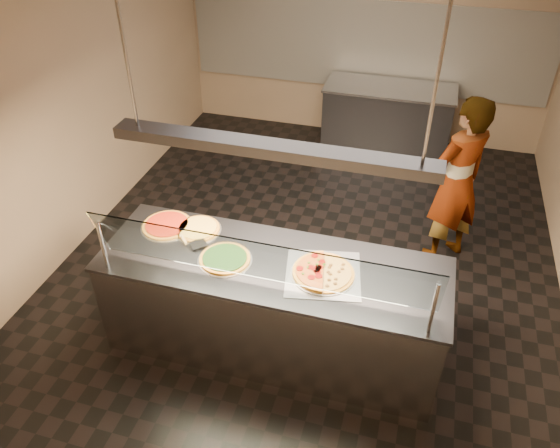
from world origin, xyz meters
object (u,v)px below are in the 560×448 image
(heat_lamp_housing, at_px, (271,149))
(pizza_spatula, at_px, (190,240))
(pizza_tomato, at_px, (167,225))
(half_pizza_sausage, at_px, (338,275))
(prep_table, at_px, (387,119))
(worker, at_px, (457,182))
(half_pizza_pepperoni, at_px, (309,268))
(perforated_tray, at_px, (323,274))
(pizza_spinach, at_px, (225,258))
(serving_counter, at_px, (273,305))
(sneeze_guard, at_px, (259,262))
(pizza_cheese, at_px, (198,228))

(heat_lamp_housing, bearing_deg, pizza_spatula, 175.58)
(pizza_tomato, bearing_deg, heat_lamp_housing, -12.34)
(heat_lamp_housing, bearing_deg, half_pizza_sausage, -2.66)
(prep_table, relative_size, worker, 0.96)
(half_pizza_pepperoni, distance_m, heat_lamp_housing, 1.03)
(perforated_tray, distance_m, pizza_spinach, 0.79)
(perforated_tray, distance_m, pizza_tomato, 1.45)
(prep_table, bearing_deg, serving_counter, -97.17)
(perforated_tray, xyz_separation_m, pizza_tomato, (-1.43, 0.24, 0.01))
(half_pizza_pepperoni, xyz_separation_m, pizza_spinach, (-0.68, -0.04, -0.02))
(serving_counter, bearing_deg, half_pizza_pepperoni, -4.25)
(perforated_tray, bearing_deg, pizza_spatula, 176.06)
(sneeze_guard, xyz_separation_m, worker, (1.38, 2.04, -0.33))
(serving_counter, distance_m, perforated_tray, 0.63)
(sneeze_guard, xyz_separation_m, half_pizza_pepperoni, (0.30, 0.32, -0.26))
(serving_counter, distance_m, prep_table, 3.89)
(sneeze_guard, relative_size, heat_lamp_housing, 1.11)
(pizza_spinach, distance_m, worker, 2.49)
(pizza_tomato, bearing_deg, worker, 31.66)
(perforated_tray, bearing_deg, pizza_spinach, -177.05)
(pizza_spinach, relative_size, prep_table, 0.25)
(sneeze_guard, relative_size, half_pizza_pepperoni, 5.03)
(pizza_spatula, bearing_deg, half_pizza_pepperoni, -4.37)
(perforated_tray, relative_size, pizza_cheese, 1.68)
(prep_table, height_order, worker, worker)
(half_pizza_pepperoni, relative_size, worker, 0.28)
(sneeze_guard, distance_m, perforated_tray, 0.60)
(half_pizza_sausage, bearing_deg, serving_counter, 177.34)
(half_pizza_pepperoni, bearing_deg, pizza_spinach, -176.55)
(prep_table, bearing_deg, sneeze_guard, -96.59)
(worker, bearing_deg, pizza_cheese, -8.80)
(sneeze_guard, distance_m, half_pizza_sausage, 0.67)
(half_pizza_pepperoni, xyz_separation_m, half_pizza_sausage, (0.23, -0.00, -0.01))
(perforated_tray, xyz_separation_m, pizza_spinach, (-0.79, -0.04, 0.01))
(sneeze_guard, distance_m, pizza_cheese, 0.98)
(worker, bearing_deg, perforated_tray, 17.43)
(perforated_tray, relative_size, pizza_tomato, 1.50)
(sneeze_guard, bearing_deg, pizza_tomato, 150.90)
(serving_counter, bearing_deg, sneeze_guard, -90.00)
(serving_counter, xyz_separation_m, perforated_tray, (0.41, -0.02, 0.47))
(serving_counter, distance_m, half_pizza_sausage, 0.72)
(pizza_spatula, height_order, prep_table, pizza_spatula)
(pizza_tomato, height_order, prep_table, pizza_tomato)
(pizza_cheese, bearing_deg, half_pizza_pepperoni, -14.51)
(pizza_spatula, distance_m, worker, 2.67)
(worker, bearing_deg, pizza_spatula, -5.35)
(half_pizza_pepperoni, height_order, heat_lamp_housing, heat_lamp_housing)
(sneeze_guard, bearing_deg, prep_table, 83.41)
(perforated_tray, height_order, pizza_cheese, pizza_cheese)
(perforated_tray, bearing_deg, pizza_cheese, 166.86)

